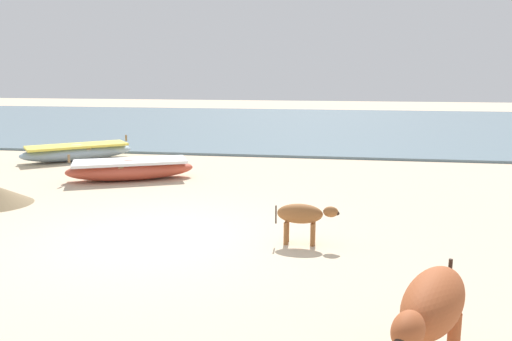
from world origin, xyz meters
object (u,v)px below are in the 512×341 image
(fishing_boat_3, at_px, (78,152))
(fishing_boat_2, at_px, (131,169))
(cow_adult_rust, at_px, (432,309))
(calf_near_brown, at_px, (302,215))

(fishing_boat_3, bearing_deg, fishing_boat_2, -81.11)
(fishing_boat_2, height_order, cow_adult_rust, cow_adult_rust)
(fishing_boat_2, relative_size, calf_near_brown, 3.26)
(calf_near_brown, bearing_deg, fishing_boat_3, 138.66)
(fishing_boat_3, relative_size, calf_near_brown, 3.17)
(cow_adult_rust, distance_m, calf_near_brown, 3.87)
(fishing_boat_3, height_order, cow_adult_rust, cow_adult_rust)
(fishing_boat_2, xyz_separation_m, cow_adult_rust, (5.96, -7.84, 0.47))
(fishing_boat_2, height_order, fishing_boat_3, fishing_boat_2)
(fishing_boat_2, distance_m, fishing_boat_3, 3.66)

